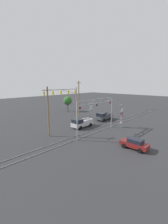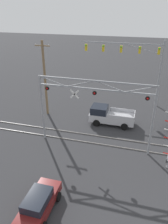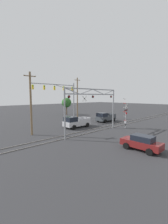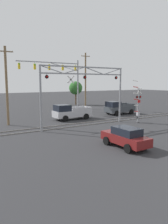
{
  "view_description": "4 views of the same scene",
  "coord_description": "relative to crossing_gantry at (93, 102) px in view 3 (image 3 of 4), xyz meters",
  "views": [
    {
      "loc": [
        -22.31,
        -1.59,
        9.79
      ],
      "look_at": [
        -2.23,
        17.23,
        4.41
      ],
      "focal_mm": 24.0,
      "sensor_mm": 36.0,
      "label": 1
    },
    {
      "loc": [
        3.95,
        -1.79,
        12.69
      ],
      "look_at": [
        -1.37,
        17.37,
        2.87
      ],
      "focal_mm": 35.0,
      "sensor_mm": 36.0,
      "label": 2
    },
    {
      "loc": [
        -16.63,
        0.38,
        5.64
      ],
      "look_at": [
        0.84,
        18.8,
        3.0
      ],
      "focal_mm": 24.0,
      "sensor_mm": 36.0,
      "label": 3
    },
    {
      "loc": [
        -13.26,
        -5.02,
        5.07
      ],
      "look_at": [
        -0.69,
        15.03,
        1.82
      ],
      "focal_mm": 35.0,
      "sensor_mm": 36.0,
      "label": 4
    }
  ],
  "objects": [
    {
      "name": "crossing_gantry",
      "position": [
        0.0,
        0.0,
        0.0
      ],
      "size": [
        10.76,
        0.26,
        6.8
      ],
      "color": "gray",
      "rests_on": "ground_plane"
    },
    {
      "name": "rail_track_far",
      "position": [
        0.01,
        1.72,
        -4.74
      ],
      "size": [
        80.0,
        0.08,
        0.1
      ],
      "primitive_type": "cube",
      "color": "gray",
      "rests_on": "ground_plane"
    },
    {
      "name": "rail_track_near",
      "position": [
        0.01,
        0.28,
        -4.74
      ],
      "size": [
        80.0,
        0.08,
        0.1
      ],
      "primitive_type": "cube",
      "color": "gray",
      "rests_on": "ground_plane"
    },
    {
      "name": "pickup_truck_lead",
      "position": [
        0.76,
        4.89,
        -3.77
      ],
      "size": [
        5.17,
        2.33,
        2.09
      ],
      "color": "#B7B7BC",
      "rests_on": "ground_plane"
    },
    {
      "name": "background_tree_beyond_span",
      "position": [
        11.28,
        21.67,
        -1.05
      ],
      "size": [
        2.98,
        2.98,
        5.24
      ],
      "color": "brown",
      "rests_on": "ground_plane"
    },
    {
      "name": "crossing_signal_mast",
      "position": [
        6.93,
        -1.54,
        -2.67
      ],
      "size": [
        1.45,
        0.35,
        5.31
      ],
      "color": "gray",
      "rests_on": "ground_plane"
    },
    {
      "name": "utility_pole_right",
      "position": [
        8.86,
        13.77,
        0.57
      ],
      "size": [
        1.8,
        0.28,
        10.4
      ],
      "color": "brown",
      "rests_on": "ground_plane"
    },
    {
      "name": "traffic_signal_span",
      "position": [
        3.27,
        11.88,
        1.41
      ],
      "size": [
        10.67,
        0.39,
        8.76
      ],
      "color": "gray",
      "rests_on": "ground_plane"
    },
    {
      "name": "sedan_waiting",
      "position": [
        -1.69,
        -8.63,
        -3.97
      ],
      "size": [
        1.93,
        4.14,
        1.6
      ],
      "color": "maroon",
      "rests_on": "ground_plane"
    },
    {
      "name": "utility_pole_left",
      "position": [
        -7.33,
        5.37,
        -0.07
      ],
      "size": [
        1.8,
        0.28,
        9.13
      ],
      "color": "brown",
      "rests_on": "ground_plane"
    },
    {
      "name": "pickup_truck_following",
      "position": [
        9.61,
        5.19,
        -3.78
      ],
      "size": [
        4.85,
        2.33,
        2.09
      ],
      "color": "#3D4247",
      "rests_on": "ground_plane"
    }
  ]
}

